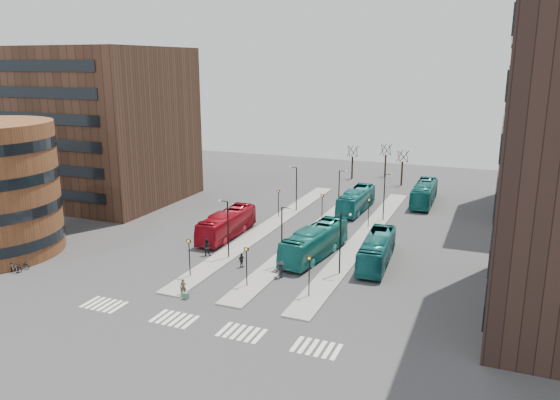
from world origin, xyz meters
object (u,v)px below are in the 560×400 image
at_px(teal_bus_a, 315,242).
at_px(commuter_c, 281,270).
at_px(teal_bus_b, 356,200).
at_px(red_bus, 227,224).
at_px(teal_bus_d, 424,193).
at_px(bicycle_far, 22,265).
at_px(teal_bus_c, 377,250).
at_px(suitcase, 186,296).
at_px(commuter_a, 207,247).
at_px(commuter_b, 242,260).
at_px(traveller, 183,287).
at_px(bicycle_mid, 13,268).
at_px(bicycle_near, 16,267).

distance_m(teal_bus_a, commuter_c, 6.85).
xyz_separation_m(teal_bus_b, commuter_c, (-0.51, -26.14, -0.71)).
height_order(red_bus, teal_bus_d, teal_bus_d).
xyz_separation_m(red_bus, bicycle_far, (-14.01, -16.90, -1.11)).
bearing_deg(teal_bus_c, teal_bus_d, 84.14).
bearing_deg(red_bus, suitcase, -74.70).
xyz_separation_m(suitcase, commuter_c, (5.78, 7.59, 0.53)).
relative_size(teal_bus_a, bicycle_far, 7.30).
xyz_separation_m(teal_bus_c, commuter_a, (-17.23, -4.38, -0.54)).
bearing_deg(bicycle_far, commuter_b, -72.38).
height_order(suitcase, traveller, traveller).
height_order(commuter_a, bicycle_mid, commuter_a).
xyz_separation_m(teal_bus_b, traveller, (-6.88, -33.18, -0.76)).
relative_size(suitcase, bicycle_near, 0.36).
bearing_deg(bicycle_far, commuter_c, -78.54).
bearing_deg(commuter_b, suitcase, -172.59).
bearing_deg(traveller, bicycle_far, 152.92).
xyz_separation_m(suitcase, teal_bus_c, (13.41, 14.70, 1.20)).
height_order(suitcase, commuter_c, commuter_c).
bearing_deg(teal_bus_a, suitcase, -108.53).
bearing_deg(teal_bus_d, bicycle_near, -129.44).
height_order(teal_bus_c, commuter_c, teal_bus_c).
height_order(teal_bus_d, commuter_a, teal_bus_d).
distance_m(teal_bus_b, bicycle_mid, 42.98).
xyz_separation_m(teal_bus_a, commuter_a, (-10.72, -3.98, -0.67)).
height_order(teal_bus_a, commuter_c, teal_bus_a).
bearing_deg(commuter_c, commuter_b, -60.68).
height_order(traveller, commuter_a, commuter_a).
bearing_deg(teal_bus_c, teal_bus_b, 106.73).
bearing_deg(teal_bus_b, commuter_a, -111.98).
relative_size(red_bus, teal_bus_b, 1.00).
bearing_deg(bicycle_far, traveller, -93.90).
bearing_deg(bicycle_far, suitcase, -95.63).
xyz_separation_m(suitcase, commuter_a, (-3.82, 10.32, 0.66)).
distance_m(red_bus, traveller, 16.84).
relative_size(commuter_b, bicycle_near, 0.96).
relative_size(commuter_b, bicycle_far, 0.94).
bearing_deg(suitcase, traveller, 136.99).
xyz_separation_m(commuter_a, bicycle_mid, (-15.01, -11.46, -0.49)).
height_order(red_bus, teal_bus_b, red_bus).
bearing_deg(teal_bus_d, suitcase, -110.37).
bearing_deg(commuter_b, teal_bus_d, -7.06).
bearing_deg(suitcase, commuter_a, 110.59).
bearing_deg(bicycle_mid, red_bus, -36.03).
height_order(red_bus, commuter_b, red_bus).
bearing_deg(bicycle_near, commuter_b, -59.96).
distance_m(teal_bus_c, bicycle_near, 35.79).
distance_m(suitcase, bicycle_mid, 18.86).
height_order(red_bus, bicycle_far, red_bus).
height_order(commuter_b, bicycle_near, commuter_b).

